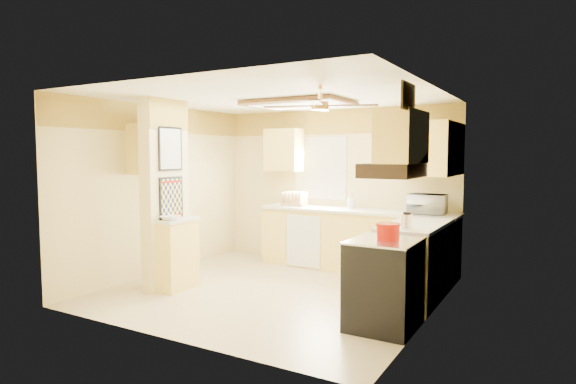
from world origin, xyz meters
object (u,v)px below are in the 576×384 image
Objects in this scene: microwave at (427,204)px; kettle at (407,221)px; bowl at (170,218)px; dutch_oven at (388,231)px; stove at (384,283)px.

kettle is at bearing 94.83° from microwave.
kettle is (2.85, 0.75, 0.06)m from bowl.
dutch_oven is (2.82, 0.15, 0.03)m from bowl.
kettle is at bearing 14.77° from bowl.
dutch_oven is (0.12, -2.13, -0.08)m from microwave.
bowl is 0.92× the size of dutch_oven.
kettle reaches higher than dutch_oven.
kettle is at bearing 87.88° from dutch_oven.
kettle reaches higher than stove.
stove is 2.22m from microwave.
bowl is (-2.70, -2.28, -0.11)m from microwave.
kettle reaches higher than bowl.
stove is at bearing -172.12° from dutch_oven.
dutch_oven is at bearing 3.04° from bowl.
microwave is at bearing 40.12° from bowl.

